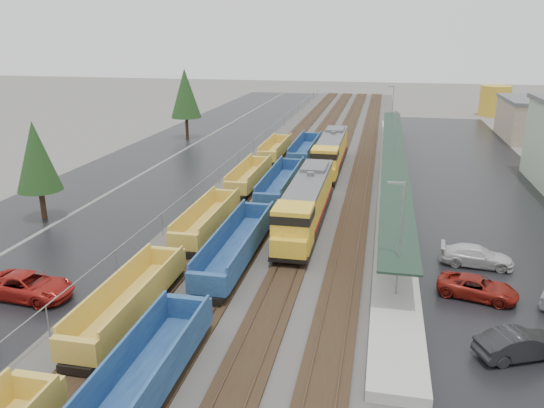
{
  "coord_description": "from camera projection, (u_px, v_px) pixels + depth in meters",
  "views": [
    {
      "loc": [
        8.0,
        -10.85,
        16.3
      ],
      "look_at": [
        -1.04,
        32.39,
        2.0
      ],
      "focal_mm": 35.0,
      "sensor_mm": 36.0,
      "label": 1
    }
  ],
  "objects": [
    {
      "name": "tree_west_far",
      "position": [
        185.0,
        93.0,
        84.15
      ],
      "size": [
        4.84,
        4.84,
        11.0
      ],
      "color": "#332316",
      "rests_on": "ground"
    },
    {
      "name": "chainlink_fence",
      "position": [
        250.0,
        145.0,
        72.45
      ],
      "size": [
        0.08,
        160.04,
        2.02
      ],
      "color": "gray",
      "rests_on": "ground"
    },
    {
      "name": "station_platform",
      "position": [
        392.0,
        174.0,
        61.17
      ],
      "size": [
        3.0,
        80.0,
        8.0
      ],
      "color": "#9E9B93",
      "rests_on": "ground"
    },
    {
      "name": "locomotive_lead",
      "position": [
        306.0,
        204.0,
        45.49
      ],
      "size": [
        2.89,
        19.07,
        4.32
      ],
      "color": "black",
      "rests_on": "ground"
    },
    {
      "name": "east_commuter_lot",
      "position": [
        478.0,
        185.0,
        59.54
      ],
      "size": [
        16.0,
        100.0,
        0.02
      ],
      "primitive_type": "cube",
      "color": "black",
      "rests_on": "ground"
    },
    {
      "name": "ballast_strip",
      "position": [
        321.0,
        157.0,
        72.54
      ],
      "size": [
        20.0,
        160.0,
        0.08
      ],
      "primitive_type": "cube",
      "color": "#302D2B",
      "rests_on": "ground"
    },
    {
      "name": "locomotive_trail",
      "position": [
        331.0,
        152.0,
        65.05
      ],
      "size": [
        2.89,
        19.07,
        4.32
      ],
      "color": "black",
      "rests_on": "ground"
    },
    {
      "name": "parked_car_west_c",
      "position": [
        28.0,
        286.0,
        33.98
      ],
      "size": [
        3.12,
        6.08,
        1.64
      ],
      "primitive_type": "imported",
      "rotation": [
        0.0,
        0.0,
        1.5
      ],
      "color": "maroon",
      "rests_on": "ground"
    },
    {
      "name": "parked_car_east_b",
      "position": [
        478.0,
        288.0,
        34.04
      ],
      "size": [
        3.5,
        5.4,
        1.38
      ],
      "primitive_type": "imported",
      "rotation": [
        0.0,
        0.0,
        1.31
      ],
      "color": "maroon",
      "rests_on": "ground"
    },
    {
      "name": "well_string_blue",
      "position": [
        237.0,
        246.0,
        39.41
      ],
      "size": [
        2.65,
        84.62,
        2.35
      ],
      "color": "navy",
      "rests_on": "ground"
    },
    {
      "name": "parked_car_east_a",
      "position": [
        520.0,
        345.0,
        27.7
      ],
      "size": [
        3.39,
        4.91,
        1.53
      ],
      "primitive_type": "imported",
      "rotation": [
        0.0,
        0.0,
        1.99
      ],
      "color": "black",
      "rests_on": "ground"
    },
    {
      "name": "tree_west_near",
      "position": [
        36.0,
        156.0,
        47.11
      ],
      "size": [
        3.96,
        3.96,
        9.0
      ],
      "color": "#332316",
      "rests_on": "ground"
    },
    {
      "name": "west_parking_lot",
      "position": [
        216.0,
        153.0,
        75.47
      ],
      "size": [
        10.0,
        160.0,
        0.02
      ],
      "primitive_type": "cube",
      "color": "black",
      "rests_on": "ground"
    },
    {
      "name": "west_road",
      "position": [
        150.0,
        150.0,
        77.42
      ],
      "size": [
        9.0,
        160.0,
        0.02
      ],
      "primitive_type": "cube",
      "color": "black",
      "rests_on": "ground"
    },
    {
      "name": "trackbed",
      "position": [
        321.0,
        157.0,
        72.5
      ],
      "size": [
        14.6,
        160.0,
        0.22
      ],
      "color": "black",
      "rests_on": "ground"
    },
    {
      "name": "parked_car_east_c",
      "position": [
        477.0,
        256.0,
        38.71
      ],
      "size": [
        2.54,
        5.3,
        1.49
      ],
      "primitive_type": "imported",
      "rotation": [
        0.0,
        0.0,
        1.48
      ],
      "color": "silver",
      "rests_on": "ground"
    },
    {
      "name": "distant_hills",
      "position": [
        483.0,
        77.0,
        204.16
      ],
      "size": [
        301.0,
        140.0,
        25.2
      ],
      "color": "#485743",
      "rests_on": "ground"
    },
    {
      "name": "storage_tank",
      "position": [
        495.0,
        101.0,
        108.51
      ],
      "size": [
        6.08,
        6.08,
        6.08
      ],
      "primitive_type": "cylinder",
      "color": "gold",
      "rests_on": "ground"
    },
    {
      "name": "well_string_yellow",
      "position": [
        176.0,
        254.0,
        38.2
      ],
      "size": [
        2.5,
        85.09,
        2.22
      ],
      "color": "gold",
      "rests_on": "ground"
    }
  ]
}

